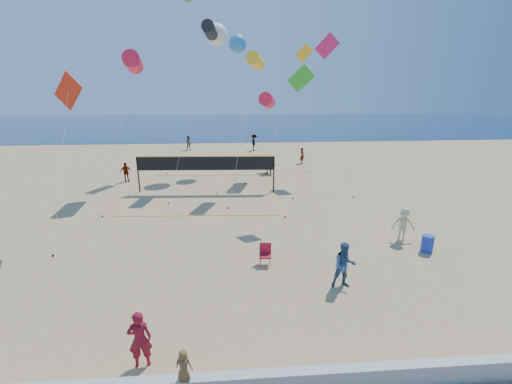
{
  "coord_description": "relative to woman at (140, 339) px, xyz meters",
  "views": [
    {
      "loc": [
        0.09,
        -9.67,
        7.32
      ],
      "look_at": [
        0.99,
        2.0,
        3.71
      ],
      "focal_mm": 24.0,
      "sensor_mm": 36.0,
      "label": 1
    }
  ],
  "objects": [
    {
      "name": "ground",
      "position": [
        2.43,
        1.87,
        -0.85
      ],
      "size": [
        120.0,
        120.0,
        0.0
      ],
      "primitive_type": "plane",
      "color": "tan",
      "rests_on": "ground"
    },
    {
      "name": "ocean",
      "position": [
        2.43,
        63.87,
        -0.83
      ],
      "size": [
        140.0,
        50.0,
        0.03
      ],
      "primitive_type": "cube",
      "color": "navy",
      "rests_on": "ground"
    },
    {
      "name": "woman",
      "position": [
        0.0,
        0.0,
        0.0
      ],
      "size": [
        0.68,
        0.51,
        1.7
      ],
      "primitive_type": "imported",
      "rotation": [
        0.0,
        0.0,
        3.33
      ],
      "color": "maroon",
      "rests_on": "ground"
    },
    {
      "name": "toddler",
      "position": [
        1.32,
        -1.19,
        0.17
      ],
      "size": [
        0.47,
        0.37,
        0.85
      ],
      "primitive_type": "imported",
      "rotation": [
        0.0,
        0.0,
        2.88
      ],
      "color": "brown",
      "rests_on": "seawall"
    },
    {
      "name": "bystander_a",
      "position": [
        6.72,
        3.37,
        0.05
      ],
      "size": [
        0.91,
        0.72,
        1.8
      ],
      "primitive_type": "imported",
      "rotation": [
        0.0,
        0.0,
        -0.05
      ],
      "color": "#305179",
      "rests_on": "ground"
    },
    {
      "name": "bystander_b",
      "position": [
        10.95,
        7.18,
        0.01
      ],
      "size": [
        1.23,
        0.88,
        1.73
      ],
      "primitive_type": "imported",
      "rotation": [
        0.0,
        0.0,
        -0.23
      ],
      "color": "beige",
      "rests_on": "ground"
    },
    {
      "name": "far_person_0",
      "position": [
        -5.84,
        19.55,
        -0.07
      ],
      "size": [
        0.99,
        0.79,
        1.57
      ],
      "primitive_type": "imported",
      "rotation": [
        0.0,
        0.0,
        0.53
      ],
      "color": "gray",
      "rests_on": "ground"
    },
    {
      "name": "far_person_1",
      "position": [
        5.85,
        21.17,
        -0.03
      ],
      "size": [
        1.53,
        1.27,
        1.65
      ],
      "primitive_type": "imported",
      "rotation": [
        0.0,
        0.0,
        -0.61
      ],
      "color": "gray",
      "rests_on": "ground"
    },
    {
      "name": "far_person_2",
      "position": [
        9.66,
        25.25,
        -0.07
      ],
      "size": [
        0.55,
        0.66,
        1.56
      ],
      "primitive_type": "imported",
      "rotation": [
        0.0,
        0.0,
        1.94
      ],
      "color": "gray",
      "rests_on": "ground"
    },
    {
      "name": "far_person_3",
      "position": [
        -2.35,
        33.52,
        0.01
      ],
      "size": [
        0.88,
        0.72,
        1.71
      ],
      "primitive_type": "imported",
      "rotation": [
        0.0,
        0.0,
        0.09
      ],
      "color": "gray",
      "rests_on": "ground"
    },
    {
      "name": "far_person_4",
      "position": [
        5.43,
        32.84,
        0.11
      ],
      "size": [
        0.86,
        1.32,
        1.92
      ],
      "primitive_type": "imported",
      "rotation": [
        0.0,
        0.0,
        1.44
      ],
      "color": "gray",
      "rests_on": "ground"
    },
    {
      "name": "camp_chair",
      "position": [
        3.94,
        5.34,
        -0.32
      ],
      "size": [
        0.56,
        0.67,
        1.04
      ],
      "rotation": [
        0.0,
        0.0,
        -0.12
      ],
      "color": "#AC1329",
      "rests_on": "ground"
    },
    {
      "name": "trash_barrel",
      "position": [
        11.53,
        5.92,
        -0.45
      ],
      "size": [
        0.66,
        0.66,
        0.8
      ],
      "primitive_type": "cylinder",
      "rotation": [
        0.0,
        0.0,
        -0.28
      ],
      "color": "#1A36AD",
      "rests_on": "ground"
    },
    {
      "name": "volleyball_net",
      "position": [
        0.79,
        16.21,
        0.99
      ],
      "size": [
        10.43,
        10.29,
        2.65
      ],
      "rotation": [
        0.0,
        0.0,
        -0.05
      ],
      "color": "black",
      "rests_on": "ground"
    },
    {
      "name": "kite_0",
      "position": [
        -3.9,
        17.53,
        8.06
      ],
      "size": [
        1.93,
        7.42,
        9.65
      ],
      "rotation": [
        0.0,
        0.0,
        0.15
      ],
      "color": "red",
      "rests_on": "ground"
    },
    {
      "name": "kite_1",
      "position": [
        1.24,
        19.91,
        10.45
      ],
      "size": [
        3.41,
        7.42,
        11.91
      ],
      "rotation": [
        0.0,
        0.0,
        -0.1
      ],
      "color": "black",
      "rests_on": "ground"
    },
    {
      "name": "kite_2",
      "position": [
        4.42,
        17.12,
        8.17
      ],
      "size": [
        2.84,
        5.83,
        9.61
      ],
      "rotation": [
        0.0,
        0.0,
        -0.29
      ],
      "color": "yellow",
      "rests_on": "ground"
    },
    {
      "name": "kite_3",
      "position": [
        -4.99,
        9.39,
        6.0
      ],
      "size": [
        1.68,
        3.21,
        8.04
      ],
      "rotation": [
        0.0,
        0.0,
        -0.26
      ],
      "color": "red",
      "rests_on": "ground"
    },
    {
      "name": "kite_4",
      "position": [
        6.49,
        11.79,
        6.47
      ],
      "size": [
        1.66,
        1.39,
        8.52
      ],
      "rotation": [
        0.0,
        0.0,
        -0.03
      ],
      "color": "green",
      "rests_on": "ground"
    },
    {
      "name": "kite_5",
      "position": [
        10.39,
        20.56,
        9.11
      ],
      "size": [
        1.76,
        7.39,
        11.41
      ],
      "rotation": [
        0.0,
        0.0,
        -0.34
      ],
      "color": "#DD1F5E",
      "rests_on": "ground"
    },
    {
      "name": "kite_6",
      "position": [
        1.59,
        23.59,
        10.67
      ],
      "size": [
        2.14,
        9.12,
        12.43
      ],
      "rotation": [
        0.0,
        0.0,
        0.2
      ],
      "color": "white",
      "rests_on": "ground"
    },
    {
      "name": "kite_7",
      "position": [
        3.4,
        24.55,
        10.08
      ],
      "size": [
        1.77,
        7.27,
        11.71
      ],
      "rotation": [
        0.0,
        0.0,
        0.16
      ],
      "color": "#2987DA",
      "rests_on": "ground"
    },
    {
      "name": "kite_9",
      "position": [
        9.66,
        25.96,
        8.96
      ],
      "size": [
        1.49,
        5.5,
        11.24
      ],
      "rotation": [
        0.0,
        0.0,
        -0.41
      ],
      "color": "yellow",
      "rests_on": "ground"
    },
    {
      "name": "kite_10",
      "position": [
        5.57,
        20.19,
        5.42
      ],
      "size": [
        2.03,
        7.49,
        6.97
      ],
      "rotation": [
        0.0,
        0.0,
        -0.23
      ],
      "color": "red",
      "rests_on": "ground"
    }
  ]
}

